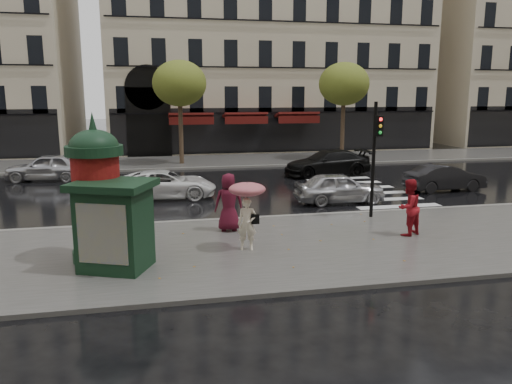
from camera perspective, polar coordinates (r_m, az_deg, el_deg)
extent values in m
plane|color=black|center=(15.62, 3.25, -5.90)|extent=(160.00, 160.00, 0.00)
cube|color=#474744|center=(15.14, 3.75, -6.23)|extent=(90.00, 7.00, 0.12)
cube|color=#474744|center=(33.93, -5.20, 3.52)|extent=(90.00, 6.00, 0.12)
cube|color=slate|center=(18.40, 0.80, -3.00)|extent=(90.00, 0.25, 0.14)
cube|color=slate|center=(30.98, -4.53, 2.81)|extent=(90.00, 0.25, 0.14)
cube|color=silver|center=(26.38, 10.38, 1.04)|extent=(3.60, 11.75, 0.01)
cube|color=#B7A88C|center=(45.81, 0.68, 18.03)|extent=(26.00, 14.00, 20.00)
cylinder|color=#38281C|center=(32.51, -8.60, 7.60)|extent=(0.28, 0.28, 5.20)
ellipsoid|color=#4B5E1D|center=(32.45, -8.74, 12.19)|extent=(3.40, 3.40, 2.89)
cylinder|color=#38281C|center=(34.94, 9.88, 7.81)|extent=(0.28, 0.28, 5.20)
ellipsoid|color=#4B5E1D|center=(34.89, 10.03, 12.07)|extent=(3.40, 3.40, 2.89)
imported|color=#F3E4C8|center=(14.42, -1.01, -3.67)|extent=(0.63, 0.49, 1.53)
cylinder|color=black|center=(14.30, -1.02, -1.69)|extent=(0.02, 0.02, 0.97)
ellipsoid|color=#B9226B|center=(14.19, -1.03, 0.32)|extent=(1.06, 1.06, 0.37)
cone|color=black|center=(14.15, -1.03, 1.17)|extent=(0.04, 0.04, 0.08)
cube|color=black|center=(14.37, -0.09, -3.10)|extent=(0.22, 0.10, 0.29)
imported|color=maroon|center=(16.58, 17.02, -1.68)|extent=(1.09, 1.00, 1.82)
imported|color=#4F0F20|center=(16.39, -3.13, -1.17)|extent=(0.99, 0.70, 1.92)
cylinder|color=black|center=(14.38, -17.33, -6.78)|extent=(1.45, 1.45, 0.31)
cylinder|color=maroon|center=(14.01, -17.67, -1.13)|extent=(1.24, 1.24, 2.59)
cylinder|color=black|center=(13.79, -18.01, 4.54)|extent=(1.49, 1.49, 0.26)
ellipsoid|color=black|center=(13.78, -18.04, 4.97)|extent=(1.28, 1.28, 0.90)
cone|color=black|center=(13.73, -18.21, 7.76)|extent=(0.21, 0.21, 0.47)
cylinder|color=black|center=(18.51, 13.27, 3.54)|extent=(0.13, 0.13, 4.18)
cube|color=black|center=(18.20, 13.86, 7.35)|extent=(0.29, 0.23, 0.73)
cube|color=black|center=(13.32, -15.82, -4.10)|extent=(1.99, 1.84, 2.11)
cube|color=black|center=(13.07, -16.09, 0.79)|extent=(2.39, 2.23, 0.18)
imported|color=#B5B6BB|center=(21.45, 9.50, 0.50)|extent=(3.84, 1.55, 1.31)
imported|color=black|center=(25.45, 20.78, 1.54)|extent=(3.90, 1.56, 1.26)
imported|color=white|center=(22.46, -10.35, 0.88)|extent=(4.65, 2.42, 1.25)
imported|color=black|center=(28.49, 8.14, 3.31)|extent=(5.12, 2.47, 1.44)
imported|color=#B4B4B9|center=(28.74, -22.71, 2.63)|extent=(4.44, 2.24, 1.45)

